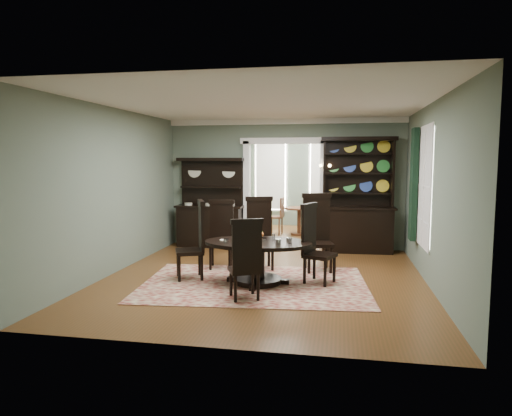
{
  "coord_description": "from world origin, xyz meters",
  "views": [
    {
      "loc": [
        1.28,
        -7.67,
        2.07
      ],
      "look_at": [
        -0.24,
        0.6,
        1.17
      ],
      "focal_mm": 32.0,
      "sensor_mm": 36.0,
      "label": 1
    }
  ],
  "objects_px": {
    "sideboard": "(210,215)",
    "parlor_table": "(299,217)",
    "welsh_dresser": "(357,211)",
    "dining_table": "(258,254)"
  },
  "relations": [
    {
      "from": "sideboard",
      "to": "parlor_table",
      "type": "bearing_deg",
      "value": 46.07
    },
    {
      "from": "sideboard",
      "to": "welsh_dresser",
      "type": "distance_m",
      "value": 3.43
    },
    {
      "from": "sideboard",
      "to": "parlor_table",
      "type": "xyz_separation_m",
      "value": [
        1.94,
        1.99,
        -0.24
      ]
    },
    {
      "from": "sideboard",
      "to": "welsh_dresser",
      "type": "relative_size",
      "value": 0.82
    },
    {
      "from": "dining_table",
      "to": "parlor_table",
      "type": "xyz_separation_m",
      "value": [
        0.24,
        5.06,
        -0.0
      ]
    },
    {
      "from": "sideboard",
      "to": "welsh_dresser",
      "type": "bearing_deg",
      "value": -0.19
    },
    {
      "from": "dining_table",
      "to": "parlor_table",
      "type": "height_order",
      "value": "parlor_table"
    },
    {
      "from": "dining_table",
      "to": "welsh_dresser",
      "type": "height_order",
      "value": "welsh_dresser"
    },
    {
      "from": "sideboard",
      "to": "parlor_table",
      "type": "distance_m",
      "value": 2.79
    },
    {
      "from": "parlor_table",
      "to": "dining_table",
      "type": "bearing_deg",
      "value": -92.7
    }
  ]
}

